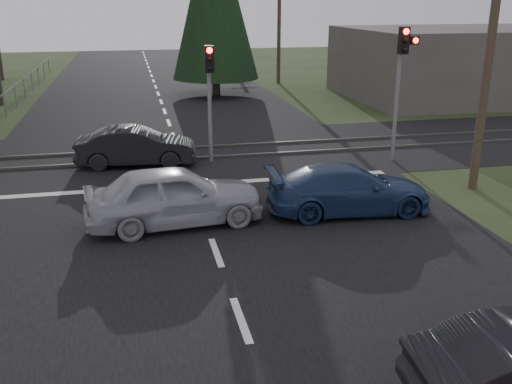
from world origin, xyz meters
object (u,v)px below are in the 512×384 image
object	(u,v)px
utility_pole_near	(492,31)
dark_car_far	(136,147)
silver_car	(175,196)
blue_sedan	(349,189)
traffic_signal_center	(210,84)
utility_pole_far	(221,8)
utility_pole_mid	(279,13)
traffic_signal_right	(402,68)

from	to	relation	value
utility_pole_near	dark_car_far	bearing A→B (deg)	154.30
silver_car	dark_car_far	distance (m)	5.94
blue_sedan	silver_car	bearing A→B (deg)	91.74
traffic_signal_center	silver_car	xyz separation A→B (m)	(-1.76, -5.68, -2.03)
utility_pole_near	silver_car	xyz separation A→B (m)	(-9.26, -1.00, -3.95)
traffic_signal_center	utility_pole_far	xyz separation A→B (m)	(7.50, 44.32, 1.92)
utility_pole_mid	blue_sedan	world-z (taller)	utility_pole_mid
blue_sedan	utility_pole_near	bearing A→B (deg)	-72.93
dark_car_far	utility_pole_far	bearing A→B (deg)	-7.81
traffic_signal_center	utility_pole_mid	bearing A→B (deg)	68.79
utility_pole_mid	utility_pole_far	size ratio (longest dim) A/B	1.00
utility_pole_near	blue_sedan	world-z (taller)	utility_pole_near
utility_pole_near	dark_car_far	world-z (taller)	utility_pole_near
silver_car	utility_pole_far	bearing A→B (deg)	-16.12
utility_pole_mid	blue_sedan	distance (m)	25.85
traffic_signal_right	blue_sedan	bearing A→B (deg)	-128.05
silver_car	blue_sedan	world-z (taller)	silver_car
traffic_signal_right	utility_pole_near	size ratio (longest dim) A/B	0.52
traffic_signal_center	utility_pole_mid	xyz separation A→B (m)	(7.50, 19.32, 1.92)
traffic_signal_right	dark_car_far	distance (m)	9.64
utility_pole_near	blue_sedan	distance (m)	6.21
utility_pole_near	utility_pole_mid	bearing A→B (deg)	90.00
utility_pole_near	blue_sedan	xyz separation A→B (m)	(-4.55, -1.12, -4.07)
utility_pole_mid	silver_car	xyz separation A→B (m)	(-9.26, -25.00, -3.95)
traffic_signal_right	utility_pole_mid	world-z (taller)	utility_pole_mid
utility_pole_near	utility_pole_far	bearing A→B (deg)	90.00
traffic_signal_right	utility_pole_near	xyz separation A→B (m)	(0.95, -3.47, 1.41)
traffic_signal_center	silver_car	distance (m)	6.28
utility_pole_far	utility_pole_near	bearing A→B (deg)	-90.00
traffic_signal_right	silver_car	size ratio (longest dim) A/B	1.03
traffic_signal_right	blue_sedan	xyz separation A→B (m)	(-3.60, -4.60, -2.66)
utility_pole_far	blue_sedan	world-z (taller)	utility_pole_far
utility_pole_mid	silver_car	size ratio (longest dim) A/B	1.97
traffic_signal_right	silver_car	distance (m)	9.77
utility_pole_near	utility_pole_mid	xyz separation A→B (m)	(0.00, 24.00, 0.00)
utility_pole_mid	dark_car_far	xyz separation A→B (m)	(-10.12, -19.13, -4.05)
utility_pole_near	traffic_signal_center	bearing A→B (deg)	148.05
traffic_signal_right	traffic_signal_center	world-z (taller)	traffic_signal_right
blue_sedan	traffic_signal_right	bearing A→B (deg)	-34.83
utility_pole_mid	dark_car_far	size ratio (longest dim) A/B	2.19
traffic_signal_right	dark_car_far	world-z (taller)	traffic_signal_right
utility_pole_far	dark_car_far	world-z (taller)	utility_pole_far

